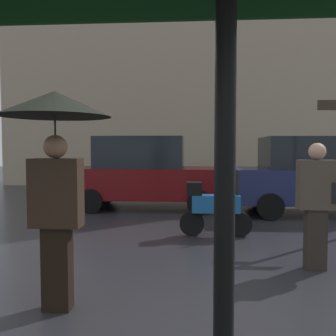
% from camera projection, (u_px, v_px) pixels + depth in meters
% --- Properties ---
extents(pedestrian_with_umbrella, '(1.11, 1.11, 2.20)m').
position_uv_depth(pedestrian_with_umbrella, '(55.00, 137.00, 3.57)').
color(pedestrian_with_umbrella, black).
rests_on(pedestrian_with_umbrella, ground).
extents(pedestrian_with_bag, '(0.52, 0.24, 1.71)m').
position_uv_depth(pedestrian_with_bag, '(317.00, 198.00, 4.83)').
color(pedestrian_with_bag, '#2A241E').
rests_on(pedestrian_with_bag, ground).
extents(parked_scooter, '(1.34, 0.32, 1.23)m').
position_uv_depth(parked_scooter, '(213.00, 207.00, 6.70)').
color(parked_scooter, black).
rests_on(parked_scooter, ground).
extents(parked_car_left, '(4.20, 1.85, 1.95)m').
position_uv_depth(parked_car_left, '(146.00, 173.00, 9.79)').
color(parked_car_left, '#590C0F').
rests_on(parked_car_left, ground).
extents(parked_car_right, '(4.33, 1.96, 1.92)m').
position_uv_depth(parked_car_right, '(318.00, 175.00, 8.97)').
color(parked_car_right, '#1E234C').
rests_on(parked_car_right, ground).
extents(building_block, '(16.61, 2.72, 16.70)m').
position_uv_depth(building_block, '(190.00, 1.00, 16.41)').
color(building_block, gray).
rests_on(building_block, ground).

